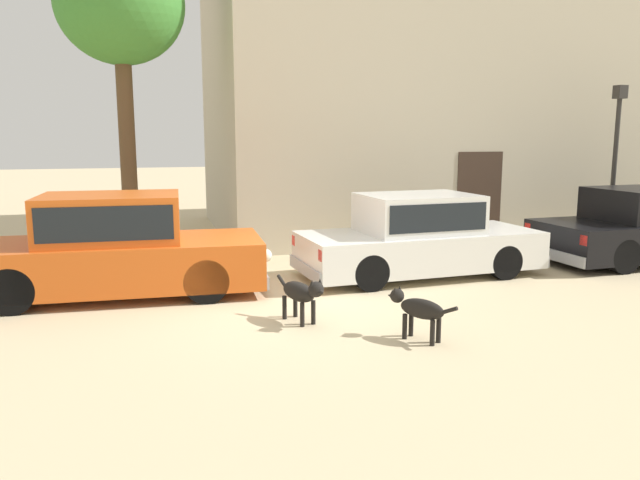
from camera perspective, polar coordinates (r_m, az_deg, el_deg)
The scene contains 8 objects.
ground_plane at distance 9.18m, azimuth -2.85°, elevation -5.90°, with size 80.00×80.00×0.00m, color #CCB78E.
parked_sedan_nearest at distance 10.00m, azimuth -18.53°, elevation -0.59°, with size 4.68×1.99×1.58m.
parked_sedan_second at distance 10.97m, azimuth 9.14°, elevation 0.38°, with size 4.43×1.92×1.45m.
apartment_block at distance 18.38m, azimuth 16.21°, elevation 15.97°, with size 15.59×6.58×9.17m.
stray_dog_spotted at distance 8.15m, azimuth -1.70°, elevation -4.90°, with size 0.47×1.03×0.66m.
stray_dog_tan at distance 7.59m, azimuth 9.05°, elevation -6.30°, with size 0.61×0.84×0.62m.
street_lamp at distance 14.95m, azimuth 25.76°, elevation 8.03°, with size 0.22×0.22×3.52m.
acacia_tree_left at distance 13.11m, azimuth -18.04°, elevation 19.80°, with size 2.44×2.20×6.12m.
Camera 1 is at (-1.98, -8.62, 2.48)m, focal length 34.50 mm.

